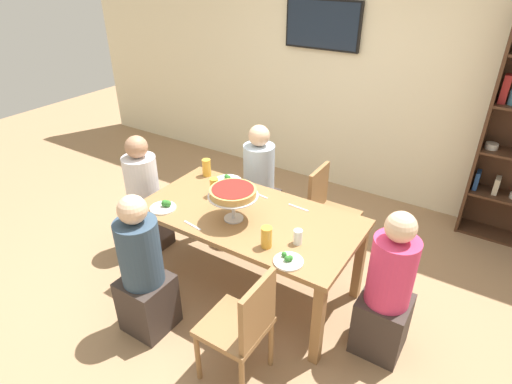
% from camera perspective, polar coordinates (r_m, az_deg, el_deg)
% --- Properties ---
extents(ground_plane, '(12.00, 12.00, 0.00)m').
position_cam_1_polar(ground_plane, '(3.72, -0.85, -12.67)').
color(ground_plane, '#9E7A56').
extents(rear_partition, '(8.00, 0.12, 2.80)m').
position_cam_1_polar(rear_partition, '(4.87, 13.97, 15.70)').
color(rear_partition, beige).
rests_on(rear_partition, ground_plane).
extents(dining_table, '(1.72, 0.90, 0.74)m').
position_cam_1_polar(dining_table, '(3.32, -0.93, -4.29)').
color(dining_table, olive).
rests_on(dining_table, ground_plane).
extents(television, '(0.86, 0.05, 0.51)m').
position_cam_1_polar(television, '(4.86, 9.05, 21.58)').
color(television, black).
extents(diner_head_east, '(0.34, 0.34, 1.15)m').
position_cam_1_polar(diner_head_east, '(3.05, 17.38, -13.26)').
color(diner_head_east, '#382D28').
rests_on(diner_head_east, ground_plane).
extents(diner_near_left, '(0.34, 0.34, 1.15)m').
position_cam_1_polar(diner_near_left, '(3.18, -15.06, -10.91)').
color(diner_near_left, '#382D28').
rests_on(diner_near_left, ground_plane).
extents(diner_far_left, '(0.34, 0.34, 1.15)m').
position_cam_1_polar(diner_far_left, '(4.13, 0.39, 0.48)').
color(diner_far_left, '#382D28').
rests_on(diner_far_left, ground_plane).
extents(diner_head_west, '(0.34, 0.34, 1.15)m').
position_cam_1_polar(diner_head_west, '(4.04, -14.90, -1.33)').
color(diner_head_west, '#382D28').
rests_on(diner_head_west, ground_plane).
extents(chair_near_right, '(0.40, 0.40, 0.87)m').
position_cam_1_polar(chair_near_right, '(2.75, -1.78, -17.58)').
color(chair_near_right, olive).
rests_on(chair_near_right, ground_plane).
extents(chair_far_right, '(0.40, 0.40, 0.87)m').
position_cam_1_polar(chair_far_right, '(3.86, 9.74, -2.32)').
color(chair_far_right, olive).
rests_on(chair_far_right, ground_plane).
extents(deep_dish_pizza_stand, '(0.38, 0.38, 0.27)m').
position_cam_1_polar(deep_dish_pizza_stand, '(3.10, -3.15, -0.22)').
color(deep_dish_pizza_stand, silver).
rests_on(deep_dish_pizza_stand, dining_table).
extents(salad_plate_near_diner, '(0.25, 0.25, 0.07)m').
position_cam_1_polar(salad_plate_near_diner, '(3.73, -3.85, 1.62)').
color(salad_plate_near_diner, white).
rests_on(salad_plate_near_diner, dining_table).
extents(salad_plate_far_diner, '(0.20, 0.20, 0.06)m').
position_cam_1_polar(salad_plate_far_diner, '(2.79, 4.39, -9.26)').
color(salad_plate_far_diner, white).
rests_on(salad_plate_far_diner, dining_table).
extents(salad_plate_spare, '(0.21, 0.21, 0.07)m').
position_cam_1_polar(salad_plate_spare, '(3.41, -12.39, -1.90)').
color(salad_plate_spare, white).
rests_on(salad_plate_spare, dining_table).
extents(beer_glass_amber_tall, '(0.08, 0.08, 0.16)m').
position_cam_1_polar(beer_glass_amber_tall, '(3.83, -6.74, 3.32)').
color(beer_glass_amber_tall, gold).
rests_on(beer_glass_amber_tall, dining_table).
extents(beer_glass_amber_short, '(0.08, 0.08, 0.16)m').
position_cam_1_polar(beer_glass_amber_short, '(2.88, 1.43, -6.17)').
color(beer_glass_amber_short, gold).
rests_on(beer_glass_amber_short, dining_table).
extents(beer_glass_amber_spare, '(0.07, 0.07, 0.16)m').
position_cam_1_polar(beer_glass_amber_spare, '(3.49, -5.69, 0.66)').
color(beer_glass_amber_spare, gold).
rests_on(beer_glass_amber_spare, dining_table).
extents(water_glass_clear_near, '(0.06, 0.06, 0.11)m').
position_cam_1_polar(water_glass_clear_near, '(2.94, 5.72, -6.10)').
color(water_glass_clear_near, white).
rests_on(water_glass_clear_near, dining_table).
extents(cutlery_fork_near, '(0.18, 0.04, 0.00)m').
position_cam_1_polar(cutlery_fork_near, '(3.52, 0.42, -0.38)').
color(cutlery_fork_near, silver).
rests_on(cutlery_fork_near, dining_table).
extents(cutlery_knife_near, '(0.18, 0.04, 0.00)m').
position_cam_1_polar(cutlery_knife_near, '(3.17, -8.65, -4.52)').
color(cutlery_knife_near, silver).
rests_on(cutlery_knife_near, dining_table).
extents(cutlery_fork_far, '(0.18, 0.03, 0.00)m').
position_cam_1_polar(cutlery_fork_far, '(3.36, 5.79, -2.12)').
color(cutlery_fork_far, silver).
rests_on(cutlery_fork_far, dining_table).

